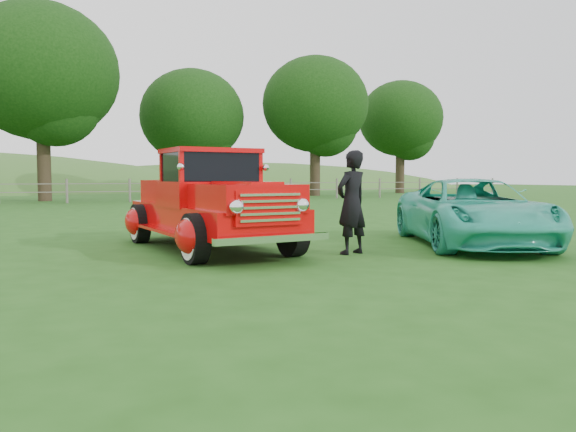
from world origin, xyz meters
name	(u,v)px	position (x,y,z in m)	size (l,w,h in m)	color
ground	(327,261)	(0.00, 0.00, 0.00)	(140.00, 140.00, 0.00)	#204F15
distant_hills	(46,230)	(-4.08, 59.46, -4.55)	(116.00, 60.00, 18.00)	#325E22
fence_line	(130,190)	(0.00, 22.00, 0.60)	(48.00, 0.12, 1.20)	#6B645B
tree_near_west	(41,72)	(-4.00, 25.00, 6.80)	(8.00, 8.00, 10.42)	#302318
tree_near_east	(192,116)	(5.00, 29.00, 5.25)	(6.80, 6.80, 8.33)	#302318
tree_mid_east	(315,105)	(13.00, 27.00, 6.17)	(7.20, 7.20, 9.44)	#302318
tree_far_east	(401,119)	(22.00, 30.00, 5.86)	(6.60, 6.60, 8.86)	#302318
red_pickup	(209,205)	(-1.27, 2.10, 0.80)	(2.61, 5.14, 1.78)	black
teal_sedan	(472,212)	(3.43, 0.71, 0.63)	(2.09, 4.53, 1.26)	#2EBA9D
man	(352,202)	(0.74, 0.55, 0.86)	(0.63, 0.41, 1.73)	black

